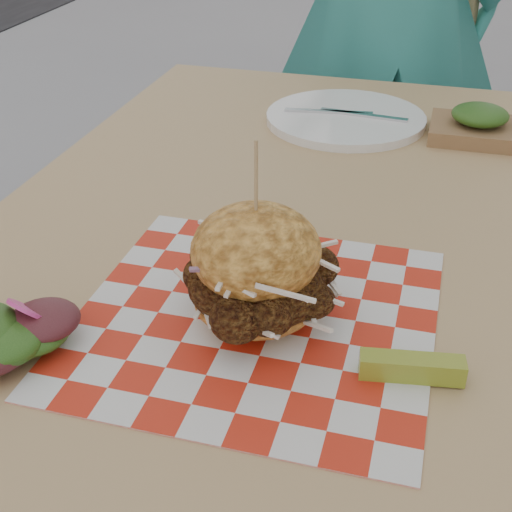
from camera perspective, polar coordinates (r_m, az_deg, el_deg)
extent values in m
cube|color=tan|center=(0.93, 3.56, 2.05)|extent=(0.80, 1.20, 0.04)
cylinder|color=#333338|center=(1.65, -4.36, 1.07)|extent=(0.05, 0.05, 0.71)
cylinder|color=#333338|center=(1.59, 19.52, -2.29)|extent=(0.05, 0.05, 0.71)
cube|color=tan|center=(1.89, 9.43, 7.95)|extent=(0.53, 0.53, 0.04)
cube|color=tan|center=(1.98, 12.69, 16.42)|extent=(0.41, 0.17, 0.50)
cylinder|color=#333338|center=(1.93, 1.68, 1.05)|extent=(0.03, 0.03, 0.43)
cylinder|color=#333338|center=(1.79, 11.45, -2.22)|extent=(0.03, 0.03, 0.43)
cylinder|color=#333338|center=(2.20, 6.74, 4.96)|extent=(0.03, 0.03, 0.43)
cylinder|color=#333338|center=(2.09, 15.48, 2.36)|extent=(0.03, 0.03, 0.43)
cube|color=red|center=(0.74, 0.00, -4.93)|extent=(0.36, 0.36, 0.00)
ellipsoid|color=#F1A844|center=(0.72, 0.00, -3.45)|extent=(0.13, 0.13, 0.04)
ellipsoid|color=brown|center=(0.71, 0.00, -2.32)|extent=(0.14, 0.13, 0.07)
ellipsoid|color=#F1A844|center=(0.69, 0.00, 0.42)|extent=(0.13, 0.13, 0.09)
cylinder|color=tan|center=(0.66, 0.00, 5.36)|extent=(0.00, 0.00, 0.10)
cube|color=olive|center=(0.67, 12.36, -8.70)|extent=(0.10, 0.04, 0.02)
ellipsoid|color=#3F1419|center=(0.71, -17.42, -6.54)|extent=(0.08, 0.08, 0.03)
ellipsoid|color=#1F4614|center=(0.73, -17.19, -5.52)|extent=(0.08, 0.08, 0.03)
ellipsoid|color=#1F4614|center=(0.75, -18.18, -4.88)|extent=(0.08, 0.08, 0.03)
ellipsoid|color=#3F1419|center=(0.75, -19.78, -4.95)|extent=(0.08, 0.08, 0.03)
ellipsoid|color=#1F4614|center=(0.71, -18.81, -7.34)|extent=(0.08, 0.08, 0.03)
cylinder|color=#DD3D92|center=(0.72, -17.76, -4.15)|extent=(0.05, 0.05, 0.04)
cylinder|color=white|center=(1.24, 7.18, 10.87)|extent=(0.27, 0.27, 0.01)
cube|color=silver|center=(1.24, 5.82, 11.42)|extent=(0.15, 0.03, 0.00)
cube|color=silver|center=(1.24, 8.61, 11.10)|extent=(0.15, 0.03, 0.00)
cube|color=olive|center=(1.22, 17.29, 9.52)|extent=(0.15, 0.12, 0.02)
ellipsoid|color=#1F4614|center=(1.21, 17.50, 10.73)|extent=(0.09, 0.09, 0.03)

